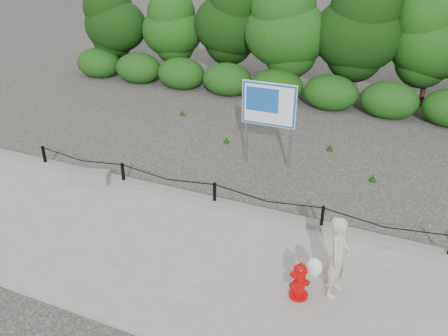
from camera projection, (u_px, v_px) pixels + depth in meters
ground at (215, 208)px, 11.07m from camera, size 90.00×90.00×0.00m
sidewalk at (173, 256)px, 9.42m from camera, size 14.00×4.00×0.08m
curb at (216, 202)px, 11.04m from camera, size 14.00×0.22×0.14m
chain_barrier at (215, 191)px, 10.86m from camera, size 10.06×0.06×0.60m
treeline at (352, 29)px, 16.67m from camera, size 20.05×3.79×5.20m
fire_hydrant at (299, 281)px, 8.20m from camera, size 0.45×0.45×0.73m
pedestrian at (336, 257)px, 8.12m from camera, size 0.70×0.60×1.56m
concrete_block at (90, 177)px, 11.93m from camera, size 1.04×0.60×0.32m
advertising_sign at (269, 108)px, 12.30m from camera, size 1.46×0.15×2.33m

